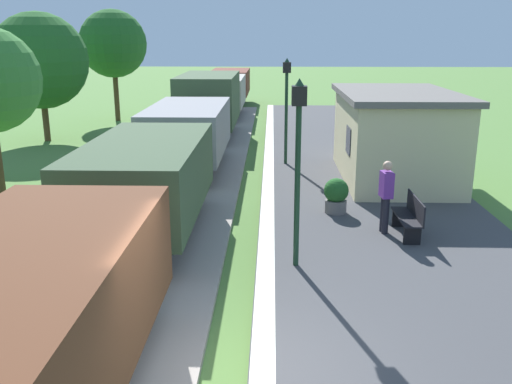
{
  "coord_description": "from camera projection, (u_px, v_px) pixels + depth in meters",
  "views": [
    {
      "loc": [
        0.5,
        -6.55,
        4.72
      ],
      "look_at": [
        0.16,
        5.32,
        1.33
      ],
      "focal_mm": 38.83,
      "sensor_mm": 36.0,
      "label": 1
    }
  ],
  "objects": [
    {
      "name": "freight_train",
      "position": [
        201.0,
        118.0,
        22.46
      ],
      "size": [
        2.5,
        39.2,
        2.72
      ],
      "color": "brown",
      "rests_on": "rail_near"
    },
    {
      "name": "platform_edge_stripe",
      "position": [
        263.0,
        375.0,
        7.52
      ],
      "size": [
        0.36,
        60.0,
        0.01
      ],
      "primitive_type": "cube",
      "color": "silver",
      "rests_on": "platform_slab"
    },
    {
      "name": "track_ballast",
      "position": [
        61.0,
        384.0,
        7.66
      ],
      "size": [
        3.8,
        60.0,
        0.12
      ],
      "primitive_type": "cube",
      "color": "#9E9389",
      "rests_on": "ground"
    },
    {
      "name": "rail_near",
      "position": [
        111.0,
        377.0,
        7.6
      ],
      "size": [
        0.07,
        60.0,
        0.14
      ],
      "primitive_type": "cube",
      "color": "slate",
      "rests_on": "track_ballast"
    },
    {
      "name": "potted_planter",
      "position": [
        336.0,
        195.0,
        14.29
      ],
      "size": [
        0.64,
        0.64,
        0.92
      ],
      "color": "slate",
      "rests_on": "platform_slab"
    },
    {
      "name": "station_hut",
      "position": [
        395.0,
        135.0,
        17.52
      ],
      "size": [
        3.5,
        5.8,
        2.78
      ],
      "color": "beige",
      "rests_on": "platform_slab"
    },
    {
      "name": "bench_near_hut",
      "position": [
        410.0,
        216.0,
        12.66
      ],
      "size": [
        0.42,
        1.5,
        0.91
      ],
      "color": "black",
      "rests_on": "platform_slab"
    },
    {
      "name": "rail_far",
      "position": [
        8.0,
        375.0,
        7.64
      ],
      "size": [
        0.07,
        60.0,
        0.14
      ],
      "primitive_type": "cube",
      "color": "slate",
      "rests_on": "track_ballast"
    },
    {
      "name": "lamp_post_far",
      "position": [
        287.0,
        92.0,
        19.23
      ],
      "size": [
        0.28,
        0.28,
        3.7
      ],
      "color": "#193823",
      "rests_on": "platform_slab"
    },
    {
      "name": "person_waiting",
      "position": [
        386.0,
        194.0,
        12.73
      ],
      "size": [
        0.29,
        0.41,
        1.71
      ],
      "rotation": [
        0.0,
        0.0,
        3.27
      ],
      "color": "black",
      "rests_on": "platform_slab"
    },
    {
      "name": "tree_field_distant",
      "position": [
        113.0,
        44.0,
        30.33
      ],
      "size": [
        3.67,
        3.67,
        6.08
      ],
      "color": "#4C3823",
      "rests_on": "ground"
    },
    {
      "name": "lamp_post_near",
      "position": [
        298.0,
        140.0,
        10.45
      ],
      "size": [
        0.28,
        0.28,
        3.7
      ],
      "color": "#193823",
      "rests_on": "platform_slab"
    },
    {
      "name": "tree_field_left",
      "position": [
        40.0,
        61.0,
        24.52
      ],
      "size": [
        4.24,
        4.24,
        5.72
      ],
      "color": "#4C3823",
      "rests_on": "ground"
    }
  ]
}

